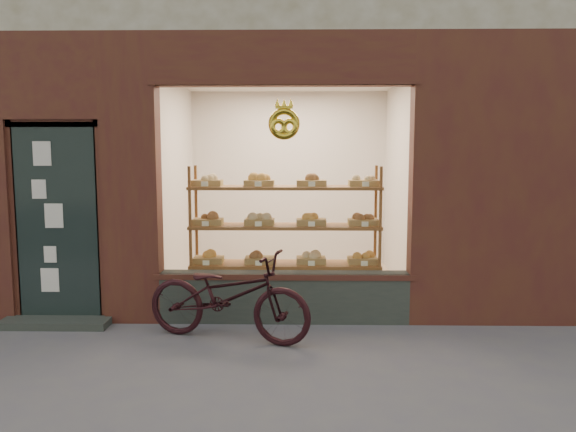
{
  "coord_description": "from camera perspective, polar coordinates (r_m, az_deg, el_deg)",
  "views": [
    {
      "loc": [
        0.6,
        -3.89,
        1.88
      ],
      "look_at": [
        0.49,
        2.0,
        1.19
      ],
      "focal_mm": 35.0,
      "sensor_mm": 36.0,
      "label": 1
    }
  ],
  "objects": [
    {
      "name": "display_shelf",
      "position": [
        6.52,
        -0.28,
        -2.27
      ],
      "size": [
        2.2,
        0.45,
        1.7
      ],
      "color": "brown",
      "rests_on": "ground"
    },
    {
      "name": "ground",
      "position": [
        4.36,
        -7.34,
        -18.88
      ],
      "size": [
        90.0,
        90.0,
        0.0
      ],
      "primitive_type": "plane",
      "color": "#50505D"
    },
    {
      "name": "bicycle",
      "position": [
        5.63,
        -6.1,
        -8.05
      ],
      "size": [
        1.81,
        1.06,
        0.9
      ],
      "primitive_type": "imported",
      "rotation": [
        0.0,
        0.0,
        1.28
      ],
      "color": "black",
      "rests_on": "ground"
    }
  ]
}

